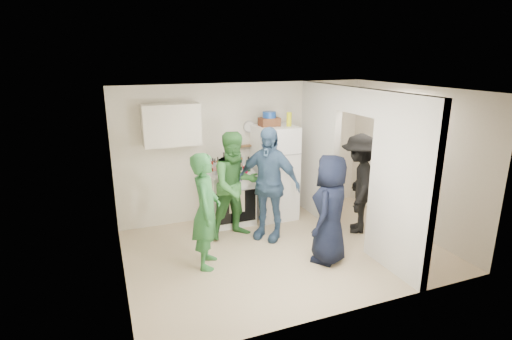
% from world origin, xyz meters
% --- Properties ---
extents(floor, '(4.80, 4.80, 0.00)m').
position_xyz_m(floor, '(0.00, 0.00, 0.00)').
color(floor, tan).
rests_on(floor, ground).
extents(wall_back, '(4.80, 0.00, 4.80)m').
position_xyz_m(wall_back, '(0.00, 1.70, 1.25)').
color(wall_back, silver).
rests_on(wall_back, floor).
extents(wall_front, '(4.80, 0.00, 4.80)m').
position_xyz_m(wall_front, '(0.00, -1.70, 1.25)').
color(wall_front, silver).
rests_on(wall_front, floor).
extents(wall_left, '(0.00, 3.40, 3.40)m').
position_xyz_m(wall_left, '(-2.40, 0.00, 1.25)').
color(wall_left, silver).
rests_on(wall_left, floor).
extents(wall_right, '(0.00, 3.40, 3.40)m').
position_xyz_m(wall_right, '(2.40, 0.00, 1.25)').
color(wall_right, silver).
rests_on(wall_right, floor).
extents(ceiling, '(4.80, 4.80, 0.00)m').
position_xyz_m(ceiling, '(0.00, 0.00, 2.50)').
color(ceiling, white).
rests_on(ceiling, wall_back).
extents(partition_pier_back, '(0.12, 1.20, 2.50)m').
position_xyz_m(partition_pier_back, '(1.20, 1.10, 1.25)').
color(partition_pier_back, silver).
rests_on(partition_pier_back, floor).
extents(partition_pier_front, '(0.12, 1.20, 2.50)m').
position_xyz_m(partition_pier_front, '(1.20, -1.10, 1.25)').
color(partition_pier_front, silver).
rests_on(partition_pier_front, floor).
extents(partition_header, '(0.12, 1.00, 0.40)m').
position_xyz_m(partition_header, '(1.20, 0.00, 2.30)').
color(partition_header, silver).
rests_on(partition_header, partition_pier_back).
extents(stove, '(0.82, 0.68, 0.98)m').
position_xyz_m(stove, '(-0.44, 1.37, 0.49)').
color(stove, white).
rests_on(stove, floor).
extents(upper_cabinet, '(0.95, 0.34, 0.70)m').
position_xyz_m(upper_cabinet, '(-1.40, 1.52, 1.85)').
color(upper_cabinet, silver).
rests_on(upper_cabinet, wall_back).
extents(fridge, '(0.72, 0.70, 1.74)m').
position_xyz_m(fridge, '(0.42, 1.34, 0.87)').
color(fridge, white).
rests_on(fridge, floor).
extents(wicker_basket, '(0.35, 0.25, 0.15)m').
position_xyz_m(wicker_basket, '(0.32, 1.39, 1.82)').
color(wicker_basket, brown).
rests_on(wicker_basket, fridge).
extents(blue_bowl, '(0.24, 0.24, 0.11)m').
position_xyz_m(blue_bowl, '(0.32, 1.39, 1.95)').
color(blue_bowl, '#153E95').
rests_on(blue_bowl, wicker_basket).
extents(yellow_cup_stack_top, '(0.09, 0.09, 0.25)m').
position_xyz_m(yellow_cup_stack_top, '(0.64, 1.24, 1.87)').
color(yellow_cup_stack_top, yellow).
rests_on(yellow_cup_stack_top, fridge).
extents(wall_clock, '(0.22, 0.02, 0.22)m').
position_xyz_m(wall_clock, '(0.05, 1.68, 1.70)').
color(wall_clock, white).
rests_on(wall_clock, wall_back).
extents(spice_shelf, '(0.35, 0.08, 0.03)m').
position_xyz_m(spice_shelf, '(0.00, 1.65, 1.35)').
color(spice_shelf, olive).
rests_on(spice_shelf, wall_back).
extents(nook_window, '(0.03, 0.70, 0.80)m').
position_xyz_m(nook_window, '(2.38, 0.20, 1.65)').
color(nook_window, black).
rests_on(nook_window, wall_right).
extents(nook_window_frame, '(0.04, 0.76, 0.86)m').
position_xyz_m(nook_window_frame, '(2.36, 0.20, 1.65)').
color(nook_window_frame, white).
rests_on(nook_window_frame, wall_right).
extents(nook_valance, '(0.04, 0.82, 0.18)m').
position_xyz_m(nook_valance, '(2.34, 0.20, 2.00)').
color(nook_valance, white).
rests_on(nook_valance, wall_right).
extents(yellow_cup_stack_stove, '(0.09, 0.09, 0.25)m').
position_xyz_m(yellow_cup_stack_stove, '(-0.56, 1.15, 1.10)').
color(yellow_cup_stack_stove, yellow).
rests_on(yellow_cup_stack_stove, stove).
extents(red_cup, '(0.09, 0.09, 0.12)m').
position_xyz_m(red_cup, '(-0.22, 1.17, 1.04)').
color(red_cup, '#B50C29').
rests_on(red_cup, stove).
extents(person_green_left, '(0.60, 0.72, 1.69)m').
position_xyz_m(person_green_left, '(-1.23, 0.01, 0.85)').
color(person_green_left, '#307835').
rests_on(person_green_left, floor).
extents(person_green_center, '(0.96, 0.79, 1.80)m').
position_xyz_m(person_green_center, '(-0.53, 0.78, 0.90)').
color(person_green_center, '#347738').
rests_on(person_green_center, floor).
extents(person_denim, '(1.09, 1.13, 1.89)m').
position_xyz_m(person_denim, '(-0.05, 0.55, 0.94)').
color(person_denim, '#3A5B7F').
rests_on(person_denim, floor).
extents(person_navy, '(0.94, 0.91, 1.63)m').
position_xyz_m(person_navy, '(0.48, -0.51, 0.81)').
color(person_navy, black).
rests_on(person_navy, floor).
extents(person_nook, '(1.14, 1.28, 1.72)m').
position_xyz_m(person_nook, '(1.50, 0.23, 0.86)').
color(person_nook, black).
rests_on(person_nook, floor).
extents(bottle_a, '(0.06, 0.06, 0.24)m').
position_xyz_m(bottle_a, '(-0.71, 1.49, 1.10)').
color(bottle_a, maroon).
rests_on(bottle_a, stove).
extents(bottle_b, '(0.06, 0.06, 0.29)m').
position_xyz_m(bottle_b, '(-0.61, 1.29, 1.12)').
color(bottle_b, '#17461C').
rests_on(bottle_b, stove).
extents(bottle_c, '(0.06, 0.06, 0.32)m').
position_xyz_m(bottle_c, '(-0.51, 1.51, 1.14)').
color(bottle_c, '#A0A6AD').
rests_on(bottle_c, stove).
extents(bottle_d, '(0.07, 0.07, 0.30)m').
position_xyz_m(bottle_d, '(-0.43, 1.32, 1.13)').
color(bottle_d, brown).
rests_on(bottle_d, stove).
extents(bottle_e, '(0.06, 0.06, 0.29)m').
position_xyz_m(bottle_e, '(-0.32, 1.56, 1.12)').
color(bottle_e, '#9AA4AB').
rests_on(bottle_e, stove).
extents(bottle_f, '(0.08, 0.08, 0.26)m').
position_xyz_m(bottle_f, '(-0.25, 1.38, 1.11)').
color(bottle_f, '#153A28').
rests_on(bottle_f, stove).
extents(bottle_g, '(0.07, 0.07, 0.26)m').
position_xyz_m(bottle_g, '(-0.19, 1.50, 1.11)').
color(bottle_g, brown).
rests_on(bottle_g, stove).
extents(bottle_h, '(0.06, 0.06, 0.29)m').
position_xyz_m(bottle_h, '(-0.74, 1.25, 1.12)').
color(bottle_h, '#B3B5C0').
rests_on(bottle_h, stove).
extents(bottle_i, '(0.06, 0.06, 0.25)m').
position_xyz_m(bottle_i, '(-0.41, 1.46, 1.10)').
color(bottle_i, '#652A11').
rests_on(bottle_i, stove).
extents(bottle_j, '(0.07, 0.07, 0.27)m').
position_xyz_m(bottle_j, '(-0.13, 1.26, 1.11)').
color(bottle_j, '#1B5022').
rests_on(bottle_j, stove).
extents(bottle_k, '(0.06, 0.06, 0.27)m').
position_xyz_m(bottle_k, '(-0.65, 1.41, 1.11)').
color(bottle_k, brown).
rests_on(bottle_k, stove).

